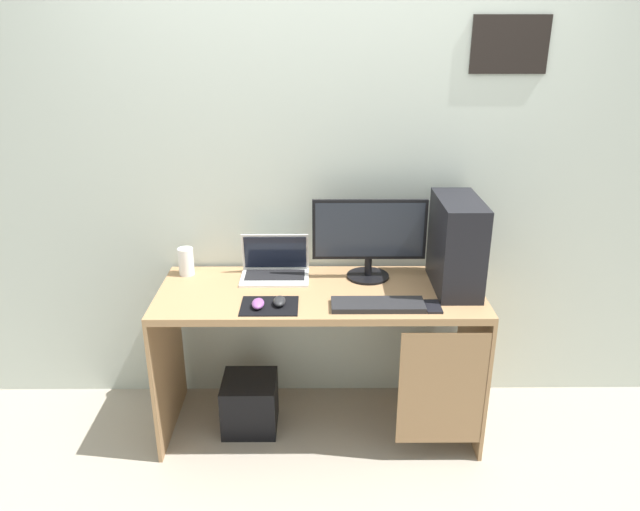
% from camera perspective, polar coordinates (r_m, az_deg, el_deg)
% --- Properties ---
extents(ground_plane, '(8.00, 8.00, 0.00)m').
position_cam_1_polar(ground_plane, '(3.30, 0.00, -15.53)').
color(ground_plane, '#9E9384').
extents(wall_back, '(4.00, 0.05, 2.60)m').
position_cam_1_polar(wall_back, '(3.04, 0.00, 8.54)').
color(wall_back, beige).
rests_on(wall_back, ground_plane).
extents(desk, '(1.55, 0.60, 0.77)m').
position_cam_1_polar(desk, '(2.95, 0.41, -6.07)').
color(desk, '#A37A51').
rests_on(desk, ground_plane).
extents(pc_tower, '(0.20, 0.42, 0.44)m').
position_cam_1_polar(pc_tower, '(2.92, 12.77, 1.05)').
color(pc_tower, black).
rests_on(pc_tower, desk).
extents(monitor, '(0.56, 0.21, 0.41)m').
position_cam_1_polar(monitor, '(2.96, 4.67, 1.74)').
color(monitor, black).
rests_on(monitor, desk).
extents(laptop, '(0.34, 0.21, 0.21)m').
position_cam_1_polar(laptop, '(3.04, -4.28, -1.22)').
color(laptop, white).
rests_on(laptop, desk).
extents(speaker, '(0.08, 0.08, 0.14)m').
position_cam_1_polar(speaker, '(3.12, -12.54, -0.55)').
color(speaker, white).
rests_on(speaker, desk).
extents(keyboard, '(0.42, 0.14, 0.02)m').
position_cam_1_polar(keyboard, '(2.74, 5.48, -4.66)').
color(keyboard, '#232326').
rests_on(keyboard, desk).
extents(mousepad, '(0.26, 0.20, 0.00)m').
position_cam_1_polar(mousepad, '(2.75, -4.79, -4.77)').
color(mousepad, black).
rests_on(mousepad, desk).
extents(mouse_left, '(0.06, 0.10, 0.03)m').
position_cam_1_polar(mouse_left, '(2.75, -3.85, -4.32)').
color(mouse_left, '#232326').
rests_on(mouse_left, mousepad).
extents(mouse_right, '(0.06, 0.10, 0.03)m').
position_cam_1_polar(mouse_right, '(2.73, -5.88, -4.54)').
color(mouse_right, '#8C4C99').
rests_on(mouse_right, mousepad).
extents(cell_phone, '(0.07, 0.13, 0.01)m').
position_cam_1_polar(cell_phone, '(2.78, 10.62, -4.77)').
color(cell_phone, black).
rests_on(cell_phone, desk).
extents(subwoofer, '(0.27, 0.27, 0.27)m').
position_cam_1_polar(subwoofer, '(3.22, -6.63, -13.68)').
color(subwoofer, black).
rests_on(subwoofer, ground_plane).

